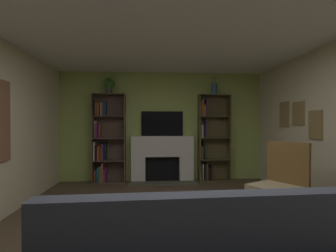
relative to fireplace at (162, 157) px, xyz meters
name	(u,v)px	position (x,y,z in m)	size (l,w,h in m)	color
ground_plane	(176,243)	(0.00, -3.18, -0.57)	(7.92, 7.92, 0.00)	brown
wall_back_accent	(162,126)	(0.00, 0.15, 0.72)	(4.91, 0.06, 2.57)	#B0C967
ceiling	(176,15)	(0.00, -3.18, 2.04)	(4.91, 6.72, 0.06)	white
fireplace	(162,157)	(0.00, 0.00, 0.00)	(1.55, 0.54, 1.06)	white
tv	(162,124)	(0.00, 0.09, 0.79)	(0.99, 0.06, 0.58)	black
bookshelf_left	(105,142)	(-1.32, 0.00, 0.38)	(0.74, 0.33, 2.04)	brown
bookshelf_right	(210,139)	(1.14, 0.02, 0.41)	(0.74, 0.29, 2.04)	brown
potted_plant	(109,84)	(-1.23, -0.03, 1.69)	(0.25, 0.25, 0.37)	#4F5454
vase_with_flowers	(214,89)	(1.23, -0.03, 1.62)	(0.14, 0.14, 0.42)	#446A90
armchair	(281,182)	(1.51, -2.66, -0.01)	(0.81, 0.83, 1.11)	brown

